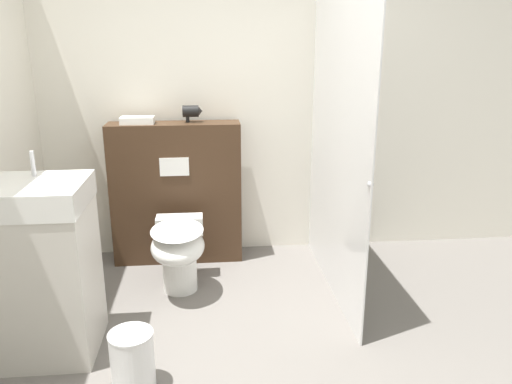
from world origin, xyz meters
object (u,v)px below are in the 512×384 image
toilet (179,249)px  waste_bin (133,361)px  sink_vanity (38,270)px  hair_drier (192,111)px

toilet → waste_bin: bearing=-100.3°
sink_vanity → hair_drier: bearing=55.8°
sink_vanity → waste_bin: bearing=-36.2°
toilet → waste_bin: toilet is taller
toilet → hair_drier: hair_drier is taller
hair_drier → toilet: bearing=-100.1°
toilet → hair_drier: bearing=79.9°
waste_bin → toilet: bearing=79.7°
hair_drier → waste_bin: size_ratio=0.47×
hair_drier → waste_bin: bearing=-100.2°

